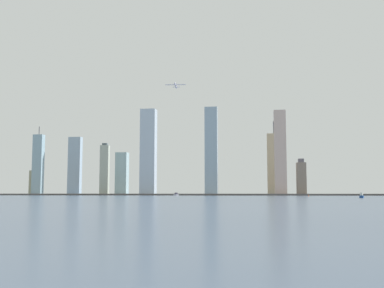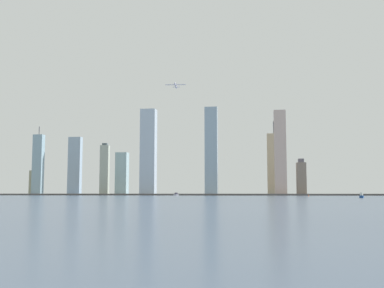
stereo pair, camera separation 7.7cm
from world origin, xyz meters
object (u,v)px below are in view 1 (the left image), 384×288
Objects in this scene: skyscraper_3 at (105,170)px; skyscraper_4 at (38,165)px; skyscraper_7 at (75,166)px; skyscraper_9 at (274,164)px; skyscraper_6 at (148,152)px; skyscraper_1 at (301,178)px; skyscraper_0 at (35,182)px; skyscraper_8 at (280,153)px; skyscraper_2 at (122,174)px; channel_buoy_0 at (309,195)px; boat_3 at (362,196)px; airplane at (176,85)px; boat_2 at (176,195)px; skyscraper_5 at (211,151)px.

skyscraper_4 is (-148.04, 38.85, 12.84)m from skyscraper_3.
skyscraper_7 is 389.40m from skyscraper_9.
skyscraper_1 is at bearing 1.27° from skyscraper_6.
skyscraper_4 is 69.49m from skyscraper_7.
skyscraper_0 is 473.35m from skyscraper_9.
skyscraper_8 is at bearing 0.50° from skyscraper_3.
skyscraper_2 is 407.18m from channel_buoy_0.
skyscraper_3 is 85.96m from skyscraper_6.
skyscraper_0 is 187.89m from skyscraper_2.
skyscraper_7 is (-433.84, 53.91, 27.80)m from skyscraper_1.
skyscraper_4 is 463.87m from skyscraper_8.
skyscraper_1 is 0.67× the size of skyscraper_3.
skyscraper_6 is 54.90× the size of channel_buoy_0.
channel_buoy_0 is at bearing -30.59° from skyscraper_3.
boat_3 is 0.27× the size of airplane.
skyscraper_6 is 11.42× the size of boat_2.
skyscraper_9 is 3.79× the size of airplane.
skyscraper_0 is at bearing 171.91° from skyscraper_5.
skyscraper_3 is at bearing -177.96° from skyscraper_1.
skyscraper_5 is (173.99, -29.78, 38.95)m from skyscraper_2.
skyscraper_1 is 0.55× the size of skyscraper_7.
channel_buoy_0 is at bearing -92.41° from skyscraper_1.
skyscraper_0 is at bearing 172.43° from skyscraper_8.
boat_3 is (227.09, -251.80, 0.11)m from boat_2.
skyscraper_6 is 1.36× the size of skyscraper_7.
boat_3 is at bearing 31.81° from airplane.
skyscraper_4 is at bearing 176.08° from skyscraper_5.
skyscraper_2 is at bearing 13.96° from boat_2.
skyscraper_0 is at bearing 173.43° from skyscraper_2.
boat_2 is 220.05m from channel_buoy_0.
skyscraper_3 is 315.42m from skyscraper_8.
airplane reaches higher than boat_2.
skyscraper_9 is (112.23, 47.83, -22.43)m from skyscraper_5.
skyscraper_7 is (82.95, -0.35, 31.23)m from skyscraper_0.
channel_buoy_0 is (507.79, -268.04, -24.65)m from skyscraper_0.
skyscraper_0 is at bearing 174.01° from skyscraper_1.
skyscraper_9 reaches higher than boat_3.
skyscraper_8 is (481.38, -63.95, 47.49)m from skyscraper_0.
airplane is at bearing 140.26° from channel_buoy_0.
channel_buoy_0 is (340.60, -201.34, -44.51)m from skyscraper_3.
skyscraper_9 is at bearing 3.09° from skyscraper_4.
skyscraper_4 is at bearing 175.53° from skyscraper_8.
skyscraper_9 reaches higher than skyscraper_4.
airplane is at bearing -168.41° from skyscraper_1.
skyscraper_5 reaches higher than skyscraper_7.
skyscraper_1 is at bearing -91.45° from boat_2.
skyscraper_8 is at bearing -89.08° from boat_2.
skyscraper_7 is 287.96m from boat_2.
skyscraper_5 reaches higher than skyscraper_6.
skyscraper_1 reaches higher than channel_buoy_0.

